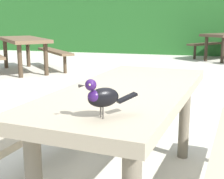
% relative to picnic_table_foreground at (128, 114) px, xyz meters
% --- Properties ---
extents(hedge_wall, '(28.00, 1.71, 2.09)m').
position_rel_picnic_table_foreground_xyz_m(hedge_wall, '(0.14, 9.32, 0.49)').
color(hedge_wall, '#235B23').
rests_on(hedge_wall, ground).
extents(picnic_table_foreground, '(1.87, 1.90, 0.74)m').
position_rel_picnic_table_foreground_xyz_m(picnic_table_foreground, '(0.00, 0.00, 0.00)').
color(picnic_table_foreground, gray).
rests_on(picnic_table_foreground, ground).
extents(bird_grackle, '(0.24, 0.20, 0.18)m').
position_rel_picnic_table_foreground_xyz_m(bird_grackle, '(0.03, -0.68, 0.29)').
color(bird_grackle, black).
rests_on(bird_grackle, picnic_table_foreground).
extents(picnic_table_mid_right, '(2.40, 2.40, 0.74)m').
position_rel_picnic_table_foreground_xyz_m(picnic_table_mid_right, '(-3.30, 4.37, 0.00)').
color(picnic_table_mid_right, brown).
rests_on(picnic_table_mid_right, ground).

